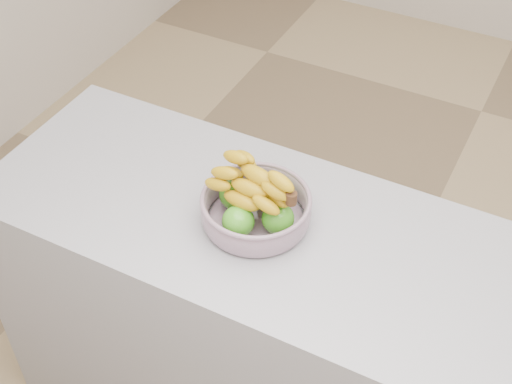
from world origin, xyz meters
TOP-DOWN VIEW (x-y plane):
  - ground at (0.00, 0.00)m, footprint 4.00×4.00m
  - counter at (0.00, -0.79)m, footprint 2.00×0.60m
  - fruit_bowl at (-0.26, -0.79)m, footprint 0.28×0.28m

SIDE VIEW (x-z plane):
  - ground at x=0.00m, z-range 0.00..0.00m
  - counter at x=0.00m, z-range 0.00..0.90m
  - fruit_bowl at x=-0.26m, z-range 0.87..1.04m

